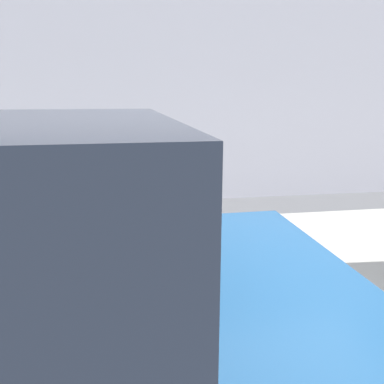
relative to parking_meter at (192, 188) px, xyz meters
The scene contains 3 objects.
sidewalk 1.53m from the parking_meter, 75.03° to the left, with size 24.00×2.80×0.10m.
building_facade 4.48m from the parking_meter, 86.12° to the left, with size 24.00×0.30×6.54m.
parking_meter is the anchor object (origin of this frame).
Camera 1 is at (-0.75, -1.84, 1.93)m, focal length 35.00 mm.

